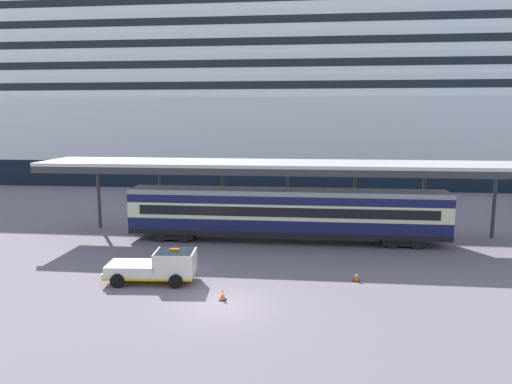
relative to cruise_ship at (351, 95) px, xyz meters
name	(u,v)px	position (x,y,z in m)	size (l,w,h in m)	color
ground_plane	(221,306)	(-11.20, -54.80, -13.24)	(400.00, 400.00, 0.00)	slate
cruise_ship	(351,95)	(0.00, 0.00, 0.00)	(159.79, 30.15, 37.67)	black
platform_canopy	(287,166)	(-8.48, -41.38, -7.37)	(38.34, 5.79, 6.17)	#BDBDBD
train_carriage	(286,213)	(-8.48, -41.84, -10.92)	(24.27, 2.81, 4.11)	black
service_truck	(159,266)	(-15.43, -51.66, -12.25)	(5.35, 2.58, 2.02)	silver
traffic_cone_near	(223,295)	(-11.26, -54.02, -12.95)	(0.36, 0.36, 0.59)	black
traffic_cone_mid	(356,276)	(-3.93, -50.30, -12.94)	(0.36, 0.36, 0.61)	black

